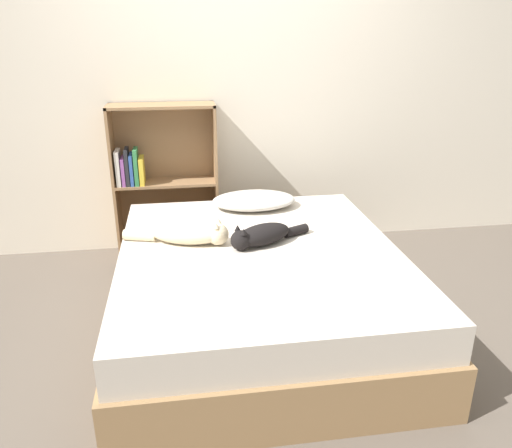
{
  "coord_description": "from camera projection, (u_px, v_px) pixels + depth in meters",
  "views": [
    {
      "loc": [
        -0.4,
        -2.48,
        1.63
      ],
      "look_at": [
        0.0,
        0.14,
        0.59
      ],
      "focal_mm": 35.0,
      "sensor_mm": 36.0,
      "label": 1
    }
  ],
  "objects": [
    {
      "name": "cat_light",
      "position": [
        190.0,
        233.0,
        2.82
      ],
      "size": [
        0.6,
        0.28,
        0.15
      ],
      "rotation": [
        0.0,
        0.0,
        6.01
      ],
      "color": "beige",
      "rests_on": "bed"
    },
    {
      "name": "pillow",
      "position": [
        254.0,
        200.0,
        3.39
      ],
      "size": [
        0.57,
        0.36,
        0.1
      ],
      "color": "beige",
      "rests_on": "bed"
    },
    {
      "name": "wall_back",
      "position": [
        232.0,
        84.0,
        3.67
      ],
      "size": [
        8.0,
        0.06,
        2.5
      ],
      "color": "silver",
      "rests_on": "ground_plane"
    },
    {
      "name": "cat_dark",
      "position": [
        261.0,
        235.0,
        2.8
      ],
      "size": [
        0.49,
        0.3,
        0.14
      ],
      "rotation": [
        0.0,
        0.0,
        3.57
      ],
      "color": "black",
      "rests_on": "bed"
    },
    {
      "name": "bed",
      "position": [
        260.0,
        290.0,
        2.84
      ],
      "size": [
        1.58,
        1.82,
        0.49
      ],
      "color": "#99754C",
      "rests_on": "ground_plane"
    },
    {
      "name": "bookshelf",
      "position": [
        162.0,
        179.0,
        3.72
      ],
      "size": [
        0.75,
        0.26,
        1.14
      ],
      "color": "#8E6B47",
      "rests_on": "ground_plane"
    },
    {
      "name": "ground_plane",
      "position": [
        259.0,
        326.0,
        2.93
      ],
      "size": [
        8.0,
        8.0,
        0.0
      ],
      "primitive_type": "plane",
      "color": "brown"
    }
  ]
}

